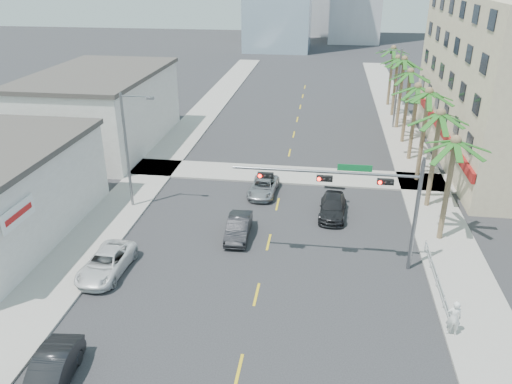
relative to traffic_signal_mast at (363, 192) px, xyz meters
The scene contains 23 objects.
ground 11.06m from the traffic_signal_mast, 126.03° to the right, with size 260.00×260.00×0.00m, color #262628.
sidewalk_right 14.44m from the traffic_signal_mast, 62.71° to the left, with size 4.00×120.00×0.15m, color gray.
sidewalk_left 22.05m from the traffic_signal_mast, 145.89° to the left, with size 4.00×120.00×0.15m, color gray.
sidewalk_cross 15.99m from the traffic_signal_mast, 112.38° to the left, with size 80.00×4.00×0.15m, color gray.
building_left_far 32.30m from the traffic_signal_mast, 141.59° to the left, with size 11.00×18.00×7.20m, color beige.
traffic_signal_mast is the anchor object (origin of this frame).
palm_tree_0 7.37m from the traffic_signal_mast, 34.84° to the left, with size 4.80×4.80×7.80m.
palm_tree_1 11.18m from the traffic_signal_mast, 57.84° to the left, with size 4.80×4.80×8.16m.
palm_tree_2 15.81m from the traffic_signal_mast, 68.07° to the left, with size 4.80×4.80×8.52m.
palm_tree_3 20.59m from the traffic_signal_mast, 73.51° to the left, with size 4.80×4.80×7.80m.
palm_tree_4 25.63m from the traffic_signal_mast, 76.83° to the left, with size 4.80×4.80×8.16m.
palm_tree_5 30.72m from the traffic_signal_mast, 79.05° to the left, with size 4.80×4.80×8.52m.
palm_tree_6 35.78m from the traffic_signal_mast, 80.63° to the left, with size 4.80×4.80×7.80m.
palm_tree_7 40.93m from the traffic_signal_mast, 81.82° to the left, with size 4.80×4.80×8.16m.
streetlight_left 17.84m from the traffic_signal_mast, 160.18° to the left, with size 2.55×0.25×9.00m.
streetlight_right 30.50m from the traffic_signal_mast, 80.16° to the left, with size 2.55×0.25×9.00m.
guardrail 6.59m from the traffic_signal_mast, 23.39° to the right, with size 0.08×8.08×1.00m.
car_parked_mid 18.86m from the traffic_signal_mast, 139.34° to the right, with size 1.57×4.50×1.48m, color black.
car_parked_far 16.09m from the traffic_signal_mast, 168.69° to the right, with size 2.31×5.01×1.39m, color silver.
car_lane_left 9.42m from the traffic_signal_mast, 162.31° to the left, with size 1.51×4.33×1.43m, color black.
car_lane_center 12.93m from the traffic_signal_mast, 126.05° to the left, with size 2.11×4.58×1.27m, color #A5A5A9.
car_lane_right 8.17m from the traffic_signal_mast, 102.44° to the left, with size 1.94×4.77×1.38m, color black.
pedestrian 8.51m from the traffic_signal_mast, 53.33° to the right, with size 0.73×0.48×2.00m, color white.
Camera 1 is at (3.28, -19.43, 17.29)m, focal length 35.00 mm.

